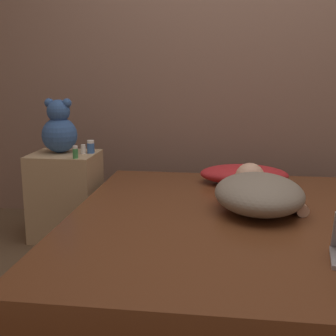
# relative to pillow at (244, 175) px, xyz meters

# --- Properties ---
(ground_plane) EXTENTS (12.00, 12.00, 0.00)m
(ground_plane) POSITION_rel_pillow_xyz_m (-0.02, -0.66, -0.46)
(ground_plane) COLOR brown
(wall_back) EXTENTS (8.00, 0.06, 2.60)m
(wall_back) POSITION_rel_pillow_xyz_m (-0.02, 0.55, 0.84)
(wall_back) COLOR #846656
(wall_back) RESTS_ON ground_plane
(bed) EXTENTS (1.71, 1.85, 0.40)m
(bed) POSITION_rel_pillow_xyz_m (-0.02, -0.66, -0.26)
(bed) COLOR brown
(bed) RESTS_ON ground_plane
(nightstand) EXTENTS (0.41, 0.36, 0.56)m
(nightstand) POSITION_rel_pillow_xyz_m (-1.13, -0.01, -0.18)
(nightstand) COLOR tan
(nightstand) RESTS_ON ground_plane
(pillow) EXTENTS (0.53, 0.31, 0.11)m
(pillow) POSITION_rel_pillow_xyz_m (0.00, 0.00, 0.00)
(pillow) COLOR red
(pillow) RESTS_ON bed
(person_lying) EXTENTS (0.49, 0.74, 0.18)m
(person_lying) POSITION_rel_pillow_xyz_m (0.06, -0.50, 0.03)
(person_lying) COLOR gray
(person_lying) RESTS_ON bed
(teddy_bear) EXTENTS (0.22, 0.22, 0.34)m
(teddy_bear) POSITION_rel_pillow_xyz_m (-1.17, 0.02, 0.25)
(teddy_bear) COLOR #335693
(teddy_bear) RESTS_ON nightstand
(bottle_green) EXTENTS (0.03, 0.03, 0.08)m
(bottle_green) POSITION_rel_pillow_xyz_m (-1.01, -0.15, 0.14)
(bottle_green) COLOR #3D8E4C
(bottle_green) RESTS_ON nightstand
(bottle_blue) EXTENTS (0.05, 0.05, 0.08)m
(bottle_blue) POSITION_rel_pillow_xyz_m (-0.97, 0.03, 0.14)
(bottle_blue) COLOR #3866B2
(bottle_blue) RESTS_ON nightstand
(bottle_white) EXTENTS (0.03, 0.03, 0.06)m
(bottle_white) POSITION_rel_pillow_xyz_m (-1.01, 0.00, 0.13)
(bottle_white) COLOR white
(bottle_white) RESTS_ON nightstand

